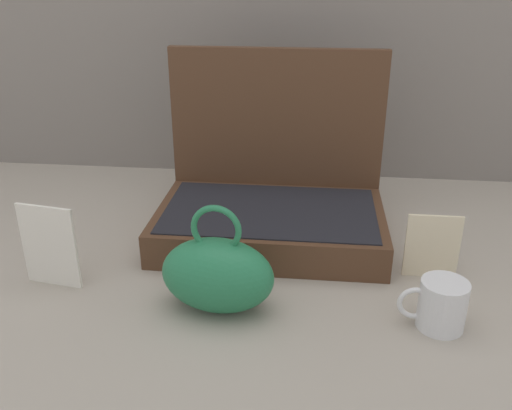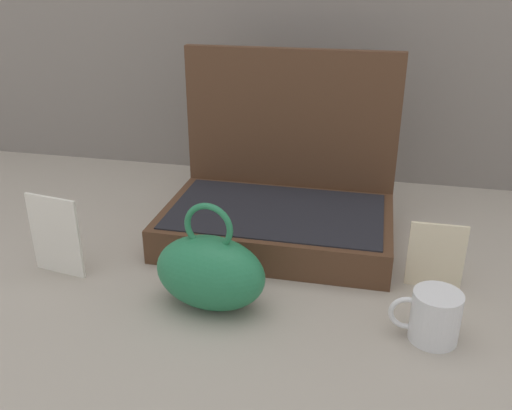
# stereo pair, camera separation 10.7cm
# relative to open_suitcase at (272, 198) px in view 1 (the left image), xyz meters

# --- Properties ---
(ground_plane) EXTENTS (6.00, 6.00, 0.00)m
(ground_plane) POSITION_rel_open_suitcase_xyz_m (-0.03, -0.16, -0.09)
(ground_plane) COLOR #9E9384
(open_suitcase) EXTENTS (0.50, 0.33, 0.40)m
(open_suitcase) POSITION_rel_open_suitcase_xyz_m (0.00, 0.00, 0.00)
(open_suitcase) COLOR #4C301E
(open_suitcase) RESTS_ON ground_plane
(teal_pouch_handbag) EXTENTS (0.22, 0.14, 0.21)m
(teal_pouch_handbag) POSITION_rel_open_suitcase_xyz_m (-0.07, -0.32, -0.01)
(teal_pouch_handbag) COLOR #237247
(teal_pouch_handbag) RESTS_ON ground_plane
(coffee_mug) EXTENTS (0.12, 0.08, 0.09)m
(coffee_mug) POSITION_rel_open_suitcase_xyz_m (0.32, -0.33, -0.04)
(coffee_mug) COLOR silver
(coffee_mug) RESTS_ON ground_plane
(info_card_left) EXTENTS (0.12, 0.02, 0.17)m
(info_card_left) POSITION_rel_open_suitcase_xyz_m (-0.40, -0.27, -0.00)
(info_card_left) COLOR silver
(info_card_left) RESTS_ON ground_plane
(poster_card_right) EXTENTS (0.11, 0.01, 0.13)m
(poster_card_right) POSITION_rel_open_suitcase_xyz_m (0.33, -0.17, -0.02)
(poster_card_right) COLOR beige
(poster_card_right) RESTS_ON ground_plane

